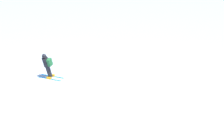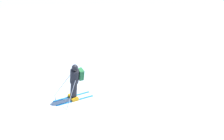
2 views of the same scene
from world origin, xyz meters
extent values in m
plane|color=white|center=(0.00, 0.00, 0.00)|extent=(300.00, 300.00, 0.00)
cube|color=#1E7AC6|center=(-0.27, 0.06, 0.01)|extent=(0.61, 1.53, 0.01)
cube|color=#1E7AC6|center=(0.07, -0.06, 0.01)|extent=(0.61, 1.53, 0.01)
cube|color=orange|center=(-0.27, 0.06, 0.07)|extent=(0.22, 0.31, 0.12)
cube|color=orange|center=(0.07, -0.06, 0.07)|extent=(0.22, 0.31, 0.12)
cylinder|color=black|center=(0.00, -0.04, 0.49)|extent=(0.48, 0.38, 0.79)
cylinder|color=black|center=(0.14, -0.08, 1.14)|extent=(0.54, 0.47, 0.64)
sphere|color=tan|center=(0.22, -0.11, 1.53)|extent=(0.31, 0.28, 0.25)
sphere|color=black|center=(0.22, -0.11, 1.56)|extent=(0.35, 0.32, 0.29)
cube|color=#236633|center=(0.23, 0.16, 1.17)|extent=(0.41, 0.29, 0.49)
cylinder|color=#B7B7BC|center=(-0.48, -0.18, 0.58)|extent=(0.81, 0.28, 1.18)
cylinder|color=#B7B7BC|center=(0.32, -0.46, 0.53)|extent=(0.03, 0.55, 1.08)
camera|label=1|loc=(11.64, 3.81, 6.28)|focal=35.00mm
camera|label=2|loc=(9.72, -8.57, 7.93)|focal=60.00mm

